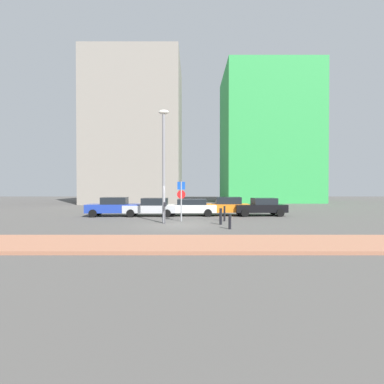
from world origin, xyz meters
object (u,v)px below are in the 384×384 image
(parking_meter, at_px, (166,210))
(traffic_bollard_far, at_px, (231,221))
(traffic_bollard_near, at_px, (222,216))
(parking_sign_post, at_px, (182,196))
(parked_car_blue, at_px, (115,207))
(parked_car_black, at_px, (262,207))
(traffic_bollard_mid, at_px, (225,214))
(parked_car_white, at_px, (191,207))
(parked_car_orange, at_px, (226,206))
(street_lamp, at_px, (165,157))
(parked_car_silver, at_px, (152,207))

(parking_meter, relative_size, traffic_bollard_far, 1.60)
(traffic_bollard_near, bearing_deg, parking_sign_post, 145.44)
(parking_sign_post, height_order, traffic_bollard_near, parking_sign_post)
(parked_car_blue, relative_size, parking_meter, 3.17)
(parked_car_blue, distance_m, parked_car_black, 12.40)
(traffic_bollard_mid, bearing_deg, parking_sign_post, -178.24)
(parked_car_blue, distance_m, parked_car_white, 6.41)
(parked_car_black, relative_size, traffic_bollard_near, 4.15)
(parked_car_blue, bearing_deg, parking_sign_post, -32.87)
(traffic_bollard_far, bearing_deg, traffic_bollard_mid, 88.07)
(parked_car_orange, height_order, parking_sign_post, parking_sign_post)
(parked_car_black, distance_m, parking_meter, 9.37)
(street_lamp, relative_size, traffic_bollard_mid, 7.02)
(parked_car_white, distance_m, parking_meter, 5.66)
(parked_car_silver, xyz_separation_m, parked_car_black, (9.26, 0.33, -0.01))
(parked_car_silver, distance_m, parking_sign_post, 4.67)
(parked_car_silver, xyz_separation_m, street_lamp, (1.49, -4.65, 3.68))
(parked_car_blue, relative_size, traffic_bollard_far, 5.08)
(parking_meter, bearing_deg, parked_car_black, 35.15)
(parking_sign_post, bearing_deg, traffic_bollard_mid, 1.76)
(parked_car_white, xyz_separation_m, parked_car_orange, (2.98, 0.20, 0.06))
(parked_car_orange, bearing_deg, parked_car_blue, -176.75)
(parked_car_white, xyz_separation_m, traffic_bollard_near, (2.01, -5.88, -0.23))
(parked_car_blue, height_order, parking_sign_post, parking_sign_post)
(parked_car_orange, bearing_deg, street_lamp, -132.45)
(traffic_bollard_near, bearing_deg, traffic_bollard_far, -80.69)
(street_lamp, bearing_deg, parked_car_white, 70.44)
(parked_car_blue, bearing_deg, parked_car_black, 1.47)
(street_lamp, height_order, traffic_bollard_near, street_lamp)
(parked_car_white, height_order, traffic_bollard_near, parked_car_white)
(parked_car_silver, height_order, parked_car_orange, parked_car_orange)
(parked_car_black, bearing_deg, parking_sign_post, -148.52)
(parked_car_white, distance_m, traffic_bollard_mid, 4.68)
(parked_car_blue, bearing_deg, traffic_bollard_near, -33.40)
(parking_meter, xyz_separation_m, traffic_bollard_far, (4.00, -2.48, -0.48))
(parked_car_silver, xyz_separation_m, traffic_bollard_mid, (5.73, -3.63, -0.24))
(parked_car_orange, xyz_separation_m, parked_car_black, (3.02, -0.22, -0.04))
(parked_car_silver, xyz_separation_m, parking_meter, (1.60, -5.06, 0.14))
(parked_car_white, bearing_deg, parking_meter, -107.08)
(parked_car_blue, xyz_separation_m, parking_meter, (4.74, -5.07, 0.12))
(traffic_bollard_far, bearing_deg, parked_car_orange, 85.48)
(parked_car_blue, height_order, parked_car_black, parked_car_blue)
(parked_car_blue, bearing_deg, street_lamp, -45.19)
(parked_car_white, xyz_separation_m, street_lamp, (-1.77, -4.99, 3.70))
(parked_car_silver, relative_size, traffic_bollard_far, 4.85)
(traffic_bollard_near, bearing_deg, parked_car_black, 55.77)
(parked_car_black, bearing_deg, parked_car_orange, 175.93)
(parked_car_orange, height_order, parked_car_black, parked_car_orange)
(parked_car_white, height_order, parking_meter, parking_meter)
(parked_car_orange, relative_size, traffic_bollard_near, 3.98)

